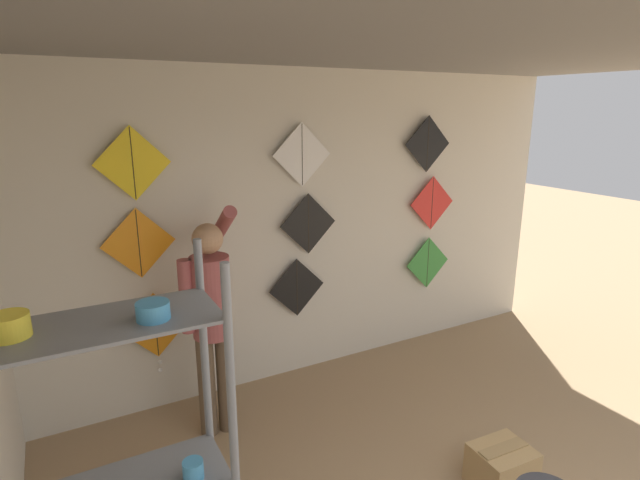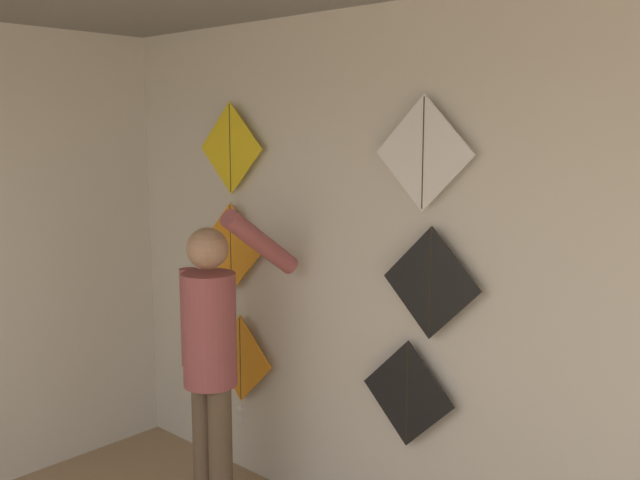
% 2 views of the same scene
% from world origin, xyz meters
% --- Properties ---
extents(back_panel, '(5.69, 0.06, 2.80)m').
position_xyz_m(back_panel, '(0.00, 3.41, 1.40)').
color(back_panel, beige).
rests_on(back_panel, ground).
extents(shopkeeper, '(0.45, 0.62, 1.79)m').
position_xyz_m(shopkeeper, '(-1.11, 2.83, 1.01)').
color(shopkeeper, brown).
rests_on(shopkeeper, ground).
extents(kite_0, '(0.55, 0.04, 0.69)m').
position_xyz_m(kite_0, '(-1.43, 3.32, 0.74)').
color(kite_0, orange).
extents(kite_1, '(0.55, 0.01, 0.55)m').
position_xyz_m(kite_1, '(-0.17, 3.32, 0.87)').
color(kite_1, black).
extents(kite_3, '(0.55, 0.01, 0.55)m').
position_xyz_m(kite_3, '(-1.50, 3.32, 1.46)').
color(kite_3, orange).
extents(kite_4, '(0.55, 0.01, 0.55)m').
position_xyz_m(kite_4, '(-0.04, 3.32, 1.46)').
color(kite_4, black).
extents(kite_6, '(0.55, 0.01, 0.55)m').
position_xyz_m(kite_6, '(-1.49, 3.32, 2.07)').
color(kite_6, yellow).
extents(kite_7, '(0.55, 0.01, 0.55)m').
position_xyz_m(kite_7, '(-0.10, 3.32, 2.07)').
color(kite_7, white).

